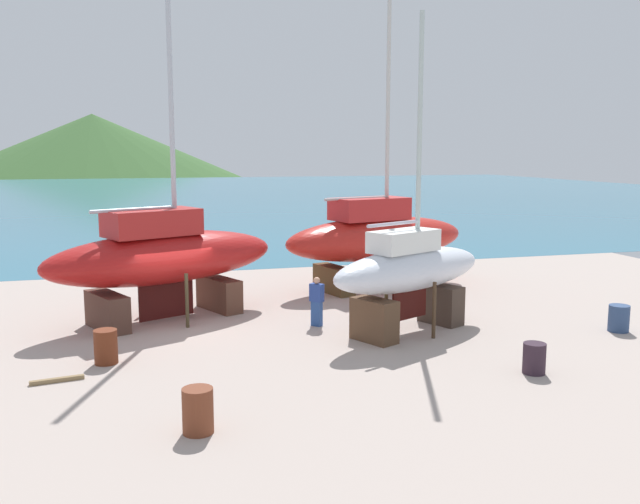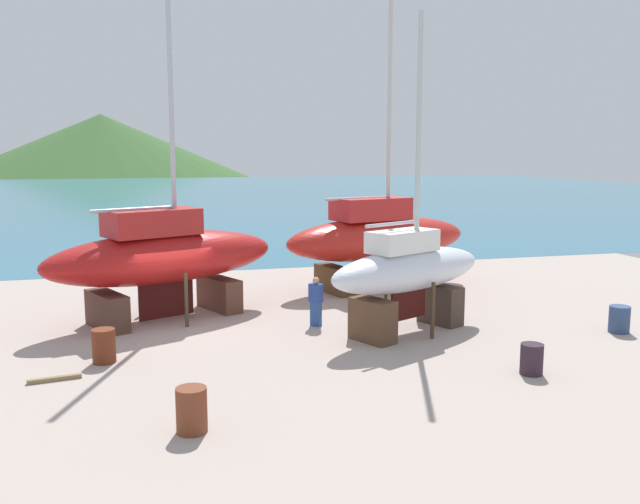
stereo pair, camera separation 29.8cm
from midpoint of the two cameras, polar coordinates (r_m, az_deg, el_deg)
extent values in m
plane|color=#AD9C92|center=(20.24, -11.24, -7.91)|extent=(49.31, 49.31, 0.00)
cube|color=teal|center=(89.10, -14.11, 4.66)|extent=(164.27, 114.39, 0.01)
cone|color=#365C2C|center=(224.23, -17.89, 6.72)|extent=(158.72, 158.72, 34.10)
cube|color=brown|center=(24.52, -8.19, -3.52)|extent=(1.50, 2.20, 1.17)
cube|color=#4E3228|center=(22.73, -17.23, -4.78)|extent=(1.50, 2.20, 1.17)
cylinder|color=#473F1F|center=(24.76, -14.06, -2.85)|extent=(0.12, 0.12, 1.78)
cylinder|color=#463B26|center=(22.23, -10.89, -4.04)|extent=(0.12, 0.12, 1.78)
ellipsoid|color=#B01816|center=(23.26, -12.66, -0.43)|extent=(8.65, 5.81, 1.74)
cube|color=#421210|center=(23.53, -12.54, -3.98)|extent=(1.85, 0.89, 1.21)
cube|color=#AE211F|center=(22.93, -13.69, 2.46)|extent=(3.37, 2.67, 0.87)
cylinder|color=#B5BCC7|center=(23.25, -12.17, 13.04)|extent=(0.17, 0.17, 9.32)
cylinder|color=silver|center=(22.62, -15.15, 3.52)|extent=(2.70, 1.30, 0.12)
cube|color=#42342A|center=(22.69, 10.54, -4.41)|extent=(1.26, 1.60, 1.29)
cube|color=brown|center=(20.35, 4.90, -5.80)|extent=(1.26, 1.60, 1.29)
cylinder|color=#423B22|center=(22.08, 5.96, -4.05)|extent=(0.12, 0.12, 1.75)
cylinder|color=#463221|center=(20.82, 9.94, -4.91)|extent=(0.12, 0.12, 1.75)
ellipsoid|color=white|center=(21.21, 7.95, -1.48)|extent=(6.51, 4.42, 1.32)
cube|color=#44120E|center=(21.43, 7.89, -4.43)|extent=(1.41, 0.75, 0.92)
cube|color=white|center=(20.84, 7.43, 0.92)|extent=(2.54, 1.98, 0.66)
cylinder|color=#B5C7C2|center=(21.14, 8.77, 9.94)|extent=(0.15, 0.15, 7.23)
cylinder|color=silver|center=(20.41, 6.56, 2.39)|extent=(2.05, 1.08, 0.11)
cube|color=brown|center=(29.62, 8.69, -1.53)|extent=(1.25, 2.29, 1.07)
cube|color=#513920|center=(27.17, 1.57, -2.35)|extent=(1.25, 2.29, 1.07)
cylinder|color=#513227|center=(29.50, 3.61, -0.87)|extent=(0.12, 0.12, 1.71)
cylinder|color=#483325|center=(27.09, 7.13, -1.76)|extent=(0.12, 0.12, 1.71)
ellipsoid|color=red|center=(28.10, 5.33, 1.14)|extent=(9.03, 4.91, 1.80)
cube|color=#4A1014|center=(28.34, 5.29, -1.94)|extent=(2.02, 0.62, 1.26)
cube|color=red|center=(27.72, 4.64, 3.67)|extent=(3.42, 2.40, 0.90)
cylinder|color=beige|center=(28.23, 6.24, 13.55)|extent=(0.17, 0.17, 10.55)
cylinder|color=beige|center=(27.32, 3.53, 4.56)|extent=(2.94, 0.91, 0.12)
cube|color=#2B4C8E|center=(22.08, 0.04, -5.25)|extent=(0.38, 0.39, 0.82)
cube|color=#294290|center=(21.92, 0.04, -3.46)|extent=(0.47, 0.49, 0.59)
sphere|color=tan|center=(21.84, 0.04, -2.43)|extent=(0.22, 0.22, 0.22)
cylinder|color=#32222E|center=(18.31, 17.95, -8.63)|extent=(0.80, 0.80, 0.80)
cylinder|color=brown|center=(14.25, -10.23, -13.05)|extent=(0.78, 0.78, 0.94)
cylinder|color=navy|center=(23.37, 24.37, -5.21)|extent=(0.77, 0.77, 0.85)
cylinder|color=#622915|center=(19.20, -17.43, -7.61)|extent=(0.63, 0.63, 0.93)
cube|color=olive|center=(18.25, -21.14, -10.00)|extent=(1.29, 0.35, 0.11)
camera|label=1|loc=(0.15, -89.64, 0.05)|focal=37.75mm
camera|label=2|loc=(0.15, 90.36, -0.05)|focal=37.75mm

